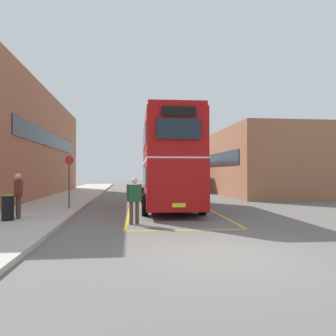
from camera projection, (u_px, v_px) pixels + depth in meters
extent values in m
plane|color=#66605B|center=(162.00, 202.00, 21.83)|extent=(135.60, 135.60, 0.00)
cube|color=#B2ADA3|center=(66.00, 199.00, 23.46)|extent=(4.00, 57.60, 0.14)
cube|color=#9E6647|center=(8.00, 145.00, 26.00)|extent=(6.57, 24.37, 7.98)
cube|color=#232D38|center=(52.00, 141.00, 26.39)|extent=(0.06, 18.52, 1.10)
cube|color=#9E6647|center=(266.00, 163.00, 28.72)|extent=(7.87, 12.68, 5.45)
cube|color=#232D38|center=(220.00, 159.00, 28.26)|extent=(0.06, 9.64, 1.10)
cylinder|color=black|center=(143.00, 195.00, 20.93)|extent=(0.31, 1.01, 1.00)
cylinder|color=black|center=(184.00, 195.00, 21.16)|extent=(0.31, 1.01, 1.00)
cylinder|color=black|center=(145.00, 204.00, 14.83)|extent=(0.31, 1.01, 1.00)
cylinder|color=black|center=(202.00, 204.00, 15.05)|extent=(0.31, 1.01, 1.00)
cube|color=#A80F0F|center=(168.00, 182.00, 18.00)|extent=(2.76, 9.96, 2.10)
cube|color=#A80F0F|center=(168.00, 142.00, 18.03)|extent=(2.75, 9.76, 2.10)
cube|color=#A80F0F|center=(168.00, 121.00, 18.04)|extent=(2.65, 9.66, 0.20)
cube|color=silver|center=(168.00, 162.00, 18.02)|extent=(2.78, 9.86, 0.14)
cube|color=#19232D|center=(144.00, 176.00, 17.90)|extent=(0.27, 8.11, 0.84)
cube|color=#19232D|center=(144.00, 140.00, 17.92)|extent=(0.27, 8.11, 0.84)
cube|color=#19232D|center=(191.00, 176.00, 18.12)|extent=(0.27, 8.11, 0.84)
cube|color=#19232D|center=(191.00, 141.00, 18.14)|extent=(0.27, 8.11, 0.84)
cube|color=#19232D|center=(179.00, 129.00, 13.09)|extent=(1.73, 0.09, 0.80)
cube|color=black|center=(179.00, 111.00, 13.09)|extent=(1.36, 0.08, 0.36)
cube|color=#19232D|center=(161.00, 174.00, 22.95)|extent=(1.97, 0.10, 1.00)
cube|color=yellow|center=(179.00, 205.00, 13.05)|extent=(0.52, 0.05, 0.16)
cylinder|color=black|center=(166.00, 185.00, 38.85)|extent=(0.29, 0.93, 0.92)
cylinder|color=black|center=(188.00, 185.00, 39.06)|extent=(0.29, 0.93, 0.92)
cylinder|color=black|center=(170.00, 187.00, 33.19)|extent=(0.29, 0.93, 0.92)
cylinder|color=black|center=(196.00, 187.00, 33.40)|extent=(0.29, 0.93, 0.92)
cube|color=#B71414|center=(179.00, 175.00, 36.14)|extent=(2.81, 9.54, 2.60)
cube|color=silver|center=(179.00, 162.00, 36.16)|extent=(2.65, 9.15, 0.12)
cube|color=#19232D|center=(168.00, 172.00, 36.04)|extent=(0.30, 7.56, 0.96)
cube|color=#19232D|center=(191.00, 172.00, 36.25)|extent=(0.30, 7.56, 0.96)
cube|color=#19232D|center=(175.00, 172.00, 40.87)|extent=(1.98, 0.11, 1.10)
cylinder|color=#473828|center=(137.00, 213.00, 12.36)|extent=(0.14, 0.14, 0.83)
cylinder|color=#473828|center=(131.00, 213.00, 12.28)|extent=(0.14, 0.14, 0.83)
cube|color=#1E4728|center=(134.00, 193.00, 12.33)|extent=(0.52, 0.34, 0.62)
cylinder|color=#1E4728|center=(141.00, 192.00, 12.42)|extent=(0.09, 0.09, 0.59)
cylinder|color=#1E4728|center=(128.00, 192.00, 12.24)|extent=(0.09, 0.09, 0.59)
sphere|color=beige|center=(134.00, 181.00, 12.32)|extent=(0.22, 0.22, 0.22)
cylinder|color=#473828|center=(18.00, 208.00, 12.81)|extent=(0.14, 0.14, 0.84)
cylinder|color=#473828|center=(19.00, 207.00, 13.03)|extent=(0.14, 0.14, 0.84)
cube|color=#591E19|center=(18.00, 188.00, 12.93)|extent=(0.27, 0.51, 0.63)
cylinder|color=#591E19|center=(17.00, 188.00, 12.69)|extent=(0.09, 0.09, 0.60)
cylinder|color=#591E19|center=(20.00, 187.00, 13.17)|extent=(0.09, 0.09, 0.60)
sphere|color=tan|center=(18.00, 176.00, 12.93)|extent=(0.23, 0.23, 0.23)
cylinder|color=black|center=(8.00, 208.00, 12.36)|extent=(0.43, 0.43, 0.91)
cylinder|color=olive|center=(8.00, 195.00, 12.36)|extent=(0.45, 0.45, 0.04)
cylinder|color=#4C4C51|center=(69.00, 182.00, 16.76)|extent=(0.08, 0.08, 2.55)
cylinder|color=red|center=(69.00, 160.00, 16.77)|extent=(0.44, 0.10, 0.44)
cube|color=gold|center=(129.00, 210.00, 16.82)|extent=(0.47, 11.89, 0.01)
cube|color=gold|center=(210.00, 210.00, 17.18)|extent=(0.47, 11.89, 0.01)
cube|color=gold|center=(187.00, 230.00, 11.08)|extent=(4.19, 0.24, 0.01)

